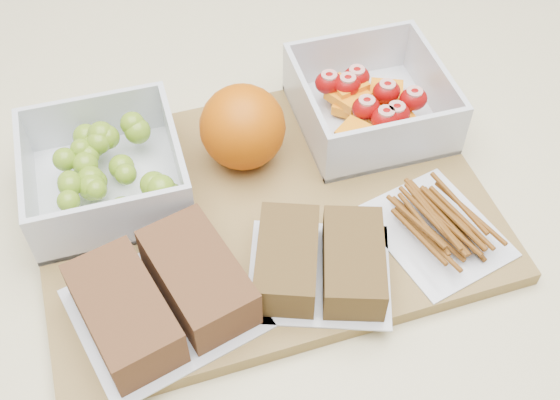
{
  "coord_description": "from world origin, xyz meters",
  "views": [
    {
      "loc": [
        -0.13,
        -0.42,
        1.43
      ],
      "look_at": [
        -0.01,
        -0.01,
        0.93
      ],
      "focal_mm": 45.0,
      "sensor_mm": 36.0,
      "label": 1
    }
  ],
  "objects_px": {
    "sandwich_bag_center": "(320,261)",
    "pretzel_bag": "(438,223)",
    "grape_container": "(107,171)",
    "orange": "(243,127)",
    "cutting_board": "(264,210)",
    "fruit_container": "(370,103)",
    "sandwich_bag_left": "(162,296)"
  },
  "relations": [
    {
      "from": "sandwich_bag_center",
      "to": "pretzel_bag",
      "type": "xyz_separation_m",
      "value": [
        0.12,
        0.01,
        -0.01
      ]
    },
    {
      "from": "grape_container",
      "to": "orange",
      "type": "height_order",
      "value": "orange"
    },
    {
      "from": "cutting_board",
      "to": "orange",
      "type": "distance_m",
      "value": 0.08
    },
    {
      "from": "cutting_board",
      "to": "fruit_container",
      "type": "xyz_separation_m",
      "value": [
        0.14,
        0.08,
        0.03
      ]
    },
    {
      "from": "sandwich_bag_left",
      "to": "sandwich_bag_center",
      "type": "xyz_separation_m",
      "value": [
        0.14,
        -0.0,
        -0.0
      ]
    },
    {
      "from": "grape_container",
      "to": "pretzel_bag",
      "type": "relative_size",
      "value": 1.01
    },
    {
      "from": "fruit_container",
      "to": "pretzel_bag",
      "type": "relative_size",
      "value": 1.02
    },
    {
      "from": "sandwich_bag_left",
      "to": "cutting_board",
      "type": "bearing_deg",
      "value": 38.25
    },
    {
      "from": "grape_container",
      "to": "fruit_container",
      "type": "relative_size",
      "value": 0.99
    },
    {
      "from": "orange",
      "to": "sandwich_bag_left",
      "type": "xyz_separation_m",
      "value": [
        -0.11,
        -0.15,
        -0.02
      ]
    },
    {
      "from": "fruit_container",
      "to": "grape_container",
      "type": "bearing_deg",
      "value": -175.77
    },
    {
      "from": "fruit_container",
      "to": "sandwich_bag_center",
      "type": "height_order",
      "value": "fruit_container"
    },
    {
      "from": "grape_container",
      "to": "fruit_container",
      "type": "bearing_deg",
      "value": 4.23
    },
    {
      "from": "fruit_container",
      "to": "pretzel_bag",
      "type": "xyz_separation_m",
      "value": [
        0.01,
        -0.16,
        -0.01
      ]
    },
    {
      "from": "orange",
      "to": "sandwich_bag_center",
      "type": "distance_m",
      "value": 0.16
    },
    {
      "from": "orange",
      "to": "pretzel_bag",
      "type": "bearing_deg",
      "value": -44.16
    },
    {
      "from": "grape_container",
      "to": "sandwich_bag_left",
      "type": "relative_size",
      "value": 0.83
    },
    {
      "from": "orange",
      "to": "cutting_board",
      "type": "bearing_deg",
      "value": -87.97
    },
    {
      "from": "fruit_container",
      "to": "orange",
      "type": "distance_m",
      "value": 0.14
    },
    {
      "from": "cutting_board",
      "to": "pretzel_bag",
      "type": "relative_size",
      "value": 2.95
    },
    {
      "from": "sandwich_bag_center",
      "to": "pretzel_bag",
      "type": "distance_m",
      "value": 0.12
    },
    {
      "from": "cutting_board",
      "to": "grape_container",
      "type": "height_order",
      "value": "grape_container"
    },
    {
      "from": "cutting_board",
      "to": "orange",
      "type": "bearing_deg",
      "value": 90.45
    },
    {
      "from": "grape_container",
      "to": "sandwich_bag_center",
      "type": "xyz_separation_m",
      "value": [
        0.16,
        -0.15,
        -0.01
      ]
    },
    {
      "from": "sandwich_bag_left",
      "to": "sandwich_bag_center",
      "type": "bearing_deg",
      "value": -0.85
    },
    {
      "from": "sandwich_bag_left",
      "to": "pretzel_bag",
      "type": "relative_size",
      "value": 1.22
    },
    {
      "from": "sandwich_bag_center",
      "to": "pretzel_bag",
      "type": "relative_size",
      "value": 1.07
    },
    {
      "from": "pretzel_bag",
      "to": "sandwich_bag_left",
      "type": "bearing_deg",
      "value": -177.43
    },
    {
      "from": "cutting_board",
      "to": "orange",
      "type": "height_order",
      "value": "orange"
    },
    {
      "from": "grape_container",
      "to": "fruit_container",
      "type": "height_order",
      "value": "same"
    },
    {
      "from": "orange",
      "to": "sandwich_bag_left",
      "type": "bearing_deg",
      "value": -125.28
    },
    {
      "from": "cutting_board",
      "to": "orange",
      "type": "relative_size",
      "value": 5.02
    }
  ]
}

